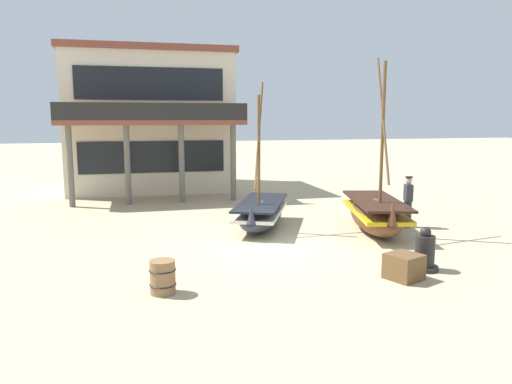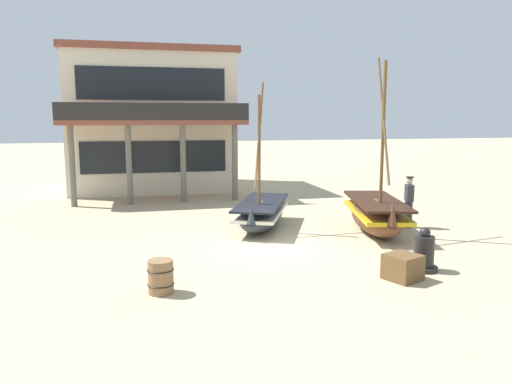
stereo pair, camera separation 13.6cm
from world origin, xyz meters
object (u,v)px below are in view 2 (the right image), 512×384
at_px(cargo_crate, 403,267).
at_px(harbor_building_main, 152,120).
at_px(fishing_boat_centre_large, 261,213).
at_px(fishing_boat_near_left, 376,214).
at_px(capstan_winch, 424,253).
at_px(fisherman_by_hull, 409,202).
at_px(wooden_barrel, 161,277).

distance_m(cargo_crate, harbor_building_main, 17.01).
bearing_deg(cargo_crate, fishing_boat_centre_large, 107.56).
bearing_deg(cargo_crate, fishing_boat_near_left, 70.27).
distance_m(fishing_boat_near_left, harbor_building_main, 13.66).
bearing_deg(cargo_crate, capstan_winch, 30.53).
relative_size(fishing_boat_centre_large, capstan_winch, 4.51).
xyz_separation_m(fishing_boat_centre_large, capstan_winch, (2.64, -5.24, -0.08)).
height_order(fishing_boat_centre_large, cargo_crate, fishing_boat_centre_large).
relative_size(fisherman_by_hull, capstan_winch, 1.62).
bearing_deg(cargo_crate, fisherman_by_hull, 58.23).
xyz_separation_m(fisherman_by_hull, harbor_building_main, (-7.85, 11.27, 2.59)).
xyz_separation_m(capstan_winch, wooden_barrel, (-6.12, -0.09, -0.07)).
height_order(fishing_boat_near_left, cargo_crate, fishing_boat_near_left).
relative_size(fisherman_by_hull, harbor_building_main, 0.21).
distance_m(fishing_boat_near_left, cargo_crate, 4.56).
xyz_separation_m(fishing_boat_near_left, cargo_crate, (-1.54, -4.29, -0.30)).
xyz_separation_m(fishing_boat_centre_large, cargo_crate, (1.81, -5.73, -0.21)).
distance_m(fishing_boat_near_left, wooden_barrel, 7.86).
xyz_separation_m(cargo_crate, harbor_building_main, (-4.95, 15.97, 3.14)).
bearing_deg(capstan_winch, harbor_building_main, 110.46).
relative_size(wooden_barrel, harbor_building_main, 0.09).
bearing_deg(fishing_boat_near_left, wooden_barrel, -150.31).
xyz_separation_m(fishing_boat_centre_large, fisherman_by_hull, (4.72, -1.03, 0.34)).
xyz_separation_m(fishing_boat_near_left, fishing_boat_centre_large, (-3.35, 1.44, -0.09)).
relative_size(fishing_boat_centre_large, wooden_barrel, 6.71).
bearing_deg(wooden_barrel, fishing_boat_near_left, 29.69).
height_order(fisherman_by_hull, harbor_building_main, harbor_building_main).
relative_size(capstan_winch, cargo_crate, 1.51).
bearing_deg(fisherman_by_hull, fishing_boat_near_left, -163.33).
relative_size(fishing_boat_near_left, wooden_barrel, 7.73).
relative_size(cargo_crate, harbor_building_main, 0.09).
bearing_deg(fishing_boat_centre_large, fisherman_by_hull, -12.33).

